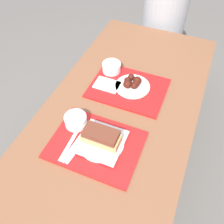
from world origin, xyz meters
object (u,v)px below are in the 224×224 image
(tray_far, at_px, (128,88))
(tray_near, at_px, (96,145))
(bowl_coleslaw_near, at_px, (76,120))
(wings_plate_far, at_px, (132,84))
(person_seated_across, at_px, (166,7))
(bowl_coleslaw_far, at_px, (112,67))
(brisket_sandwich_plate, at_px, (102,139))

(tray_far, bearing_deg, tray_near, -91.38)
(bowl_coleslaw_near, relative_size, wings_plate_far, 0.55)
(tray_near, bearing_deg, tray_far, 88.62)
(tray_far, height_order, person_seated_across, person_seated_across)
(tray_near, height_order, bowl_coleslaw_far, bowl_coleslaw_far)
(person_seated_across, bearing_deg, tray_near, -89.55)
(bowl_coleslaw_far, bearing_deg, brisket_sandwich_plate, -72.39)
(tray_far, distance_m, bowl_coleslaw_near, 0.37)
(tray_far, height_order, wings_plate_far, wings_plate_far)
(tray_near, bearing_deg, person_seated_across, 90.45)
(tray_near, distance_m, person_seated_across, 1.29)
(tray_near, height_order, brisket_sandwich_plate, brisket_sandwich_plate)
(brisket_sandwich_plate, xyz_separation_m, person_seated_across, (-0.04, 1.28, 0.01))
(bowl_coleslaw_near, height_order, brisket_sandwich_plate, brisket_sandwich_plate)
(tray_far, distance_m, person_seated_across, 0.89)
(tray_near, distance_m, brisket_sandwich_plate, 0.05)
(brisket_sandwich_plate, height_order, wings_plate_far, brisket_sandwich_plate)
(tray_far, xyz_separation_m, brisket_sandwich_plate, (0.02, -0.39, 0.04))
(tray_far, bearing_deg, wings_plate_far, 41.23)
(bowl_coleslaw_far, bearing_deg, bowl_coleslaw_near, -90.89)
(tray_far, relative_size, bowl_coleslaw_far, 3.85)
(tray_near, relative_size, tray_far, 1.00)
(brisket_sandwich_plate, height_order, person_seated_across, person_seated_across)
(wings_plate_far, xyz_separation_m, person_seated_across, (-0.04, 0.87, 0.03))
(tray_far, height_order, bowl_coleslaw_far, bowl_coleslaw_far)
(tray_far, relative_size, person_seated_across, 0.56)
(tray_near, xyz_separation_m, tray_far, (0.01, 0.41, 0.00))
(bowl_coleslaw_near, bearing_deg, bowl_coleslaw_far, 89.11)
(bowl_coleslaw_near, xyz_separation_m, person_seated_across, (0.13, 1.22, 0.02))
(tray_near, height_order, tray_far, same)
(tray_far, xyz_separation_m, person_seated_across, (-0.02, 0.88, 0.05))
(brisket_sandwich_plate, distance_m, person_seated_across, 1.28)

